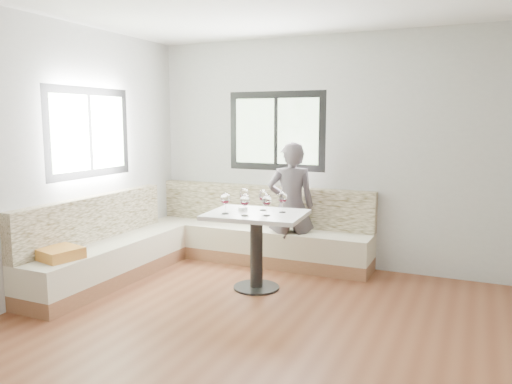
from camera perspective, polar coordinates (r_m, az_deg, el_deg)
room at (r=3.84m, az=0.19°, el=2.61°), size 5.01×5.01×2.81m
banquette at (r=6.07m, az=-6.91°, el=-5.73°), size 2.90×2.80×0.95m
table at (r=5.28m, az=0.04°, el=-4.58°), size 1.07×0.86×0.83m
person at (r=6.00m, az=4.02°, el=-1.59°), size 0.66×0.56×1.54m
olive_ramekin at (r=5.35m, az=-1.50°, el=-1.93°), size 0.10×0.10×0.04m
wine_glass_a at (r=5.15m, az=-3.55°, el=-0.82°), size 0.10×0.10×0.22m
wine_glass_b at (r=5.04m, az=-1.29°, el=-1.01°), size 0.10×0.10×0.22m
wine_glass_c at (r=5.04m, az=1.23°, el=-1.01°), size 0.10×0.10×0.22m
wine_glass_d at (r=5.34m, az=0.81°, el=-0.49°), size 0.10×0.10×0.22m
wine_glass_e at (r=5.22m, az=3.04°, el=-0.69°), size 0.10×0.10×0.22m
wine_glass_f at (r=5.48m, az=-1.37°, el=-0.27°), size 0.10×0.10×0.22m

